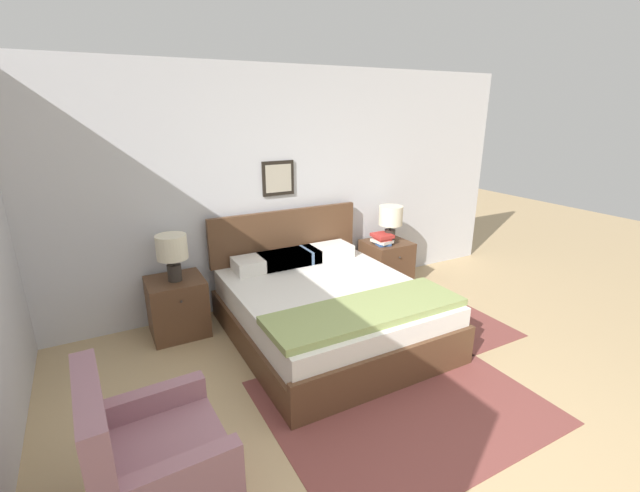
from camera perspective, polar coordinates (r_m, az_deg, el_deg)
wall_back at (r=4.73m, az=-8.61°, el=7.27°), size 6.86×0.09×2.60m
area_rug_main at (r=3.56m, az=10.80°, el=-19.72°), size 2.01×1.64×0.01m
area_rug_bedside at (r=4.81m, az=16.69°, el=-9.52°), size 0.95×1.23×0.01m
bed at (r=4.23m, az=0.88°, el=-8.17°), size 1.76×2.04×1.08m
armchair at (r=2.74m, az=-21.20°, el=-26.00°), size 0.71×0.76×0.92m
nightstand_near_window at (r=4.50m, az=-18.47°, el=-7.65°), size 0.53×0.52×0.58m
nightstand_by_door at (r=5.46m, az=8.82°, el=-2.32°), size 0.53×0.52×0.58m
table_lamp_near_window at (r=4.26m, az=-19.13°, el=-0.54°), size 0.29×0.29×0.46m
table_lamp_by_door at (r=5.28m, az=9.40°, el=3.69°), size 0.29×0.29×0.46m
book_thick_bottom at (r=5.26m, az=8.25°, el=0.37°), size 0.19×0.24×0.03m
book_hardcover_middle at (r=5.25m, az=8.27°, el=0.69°), size 0.22×0.26×0.04m
book_novel_upper at (r=5.24m, az=8.28°, el=1.03°), size 0.18×0.22×0.03m
book_slim_near_top at (r=5.23m, az=8.30°, el=1.39°), size 0.21×0.23×0.04m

